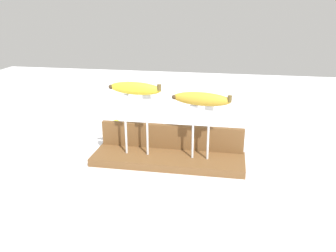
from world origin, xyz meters
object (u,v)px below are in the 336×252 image
at_px(fork_stand_left, 136,120).
at_px(fork_fallen_near, 103,176).
at_px(fork_stand_right, 201,128).
at_px(banana_chunk_near, 114,125).
at_px(banana_raised_left, 135,89).
at_px(banana_raised_right, 201,99).

height_order(fork_stand_left, fork_fallen_near, fork_stand_left).
relative_size(fork_stand_right, fork_fallen_near, 1.19).
bearing_deg(banana_chunk_near, banana_raised_left, -58.79).
xyz_separation_m(banana_raised_right, banana_chunk_near, (-0.36, 0.27, -0.20)).
distance_m(fork_stand_left, banana_raised_right, 0.21).
bearing_deg(banana_raised_left, fork_stand_right, -0.00).
height_order(fork_stand_right, fork_fallen_near, fork_stand_right).
xyz_separation_m(fork_stand_left, banana_raised_right, (0.20, 0.00, 0.07)).
bearing_deg(fork_stand_right, banana_raised_right, 172.30).
xyz_separation_m(banana_raised_left, banana_chunk_near, (-0.16, 0.27, -0.22)).
bearing_deg(fork_stand_right, fork_stand_left, -180.00).
distance_m(fork_fallen_near, banana_chunk_near, 0.41).
relative_size(fork_fallen_near, banana_chunk_near, 2.88).
height_order(banana_raised_right, banana_chunk_near, banana_raised_right).
bearing_deg(fork_stand_left, banana_raised_left, 172.61).
bearing_deg(fork_fallen_near, banana_raised_right, 25.03).
distance_m(fork_stand_left, banana_raised_left, 0.10).
height_order(fork_stand_right, banana_chunk_near, fork_stand_right).
height_order(fork_stand_right, banana_raised_left, banana_raised_left).
height_order(banana_raised_left, banana_raised_right, banana_raised_left).
bearing_deg(fork_stand_left, fork_fallen_near, -119.07).
bearing_deg(banana_raised_right, fork_stand_right, -7.70).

